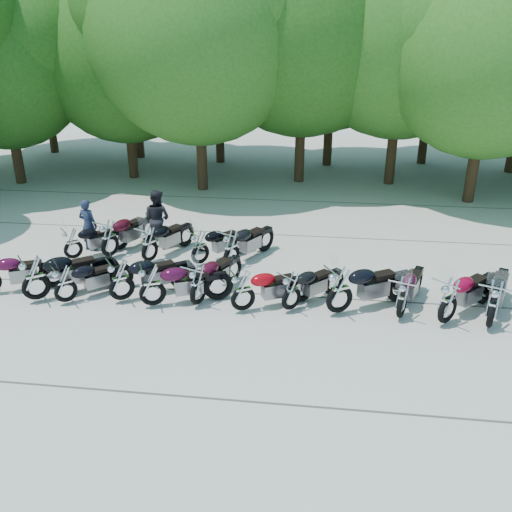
# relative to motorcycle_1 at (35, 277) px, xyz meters

# --- Properties ---
(ground) EXTENTS (90.00, 90.00, 0.00)m
(ground) POSITION_rel_motorcycle_1_xyz_m (5.55, -0.36, -0.71)
(ground) COLOR #A6A296
(ground) RESTS_ON ground
(tree_1) EXTENTS (6.97, 6.97, 8.55)m
(tree_1) POSITION_rel_motorcycle_1_xyz_m (-6.49, 10.87, 4.36)
(tree_1) COLOR #3A2614
(tree_1) RESTS_ON ground
(tree_2) EXTENTS (7.31, 7.31, 8.97)m
(tree_2) POSITION_rel_motorcycle_1_xyz_m (-1.70, 12.48, 4.60)
(tree_2) COLOR #3A2614
(tree_2) RESTS_ON ground
(tree_3) EXTENTS (8.70, 8.70, 10.67)m
(tree_3) POSITION_rel_motorcycle_1_xyz_m (1.98, 10.88, 5.61)
(tree_3) COLOR #3A2614
(tree_3) RESTS_ON ground
(tree_4) EXTENTS (9.13, 9.13, 11.20)m
(tree_4) POSITION_rel_motorcycle_1_xyz_m (6.09, 12.73, 5.93)
(tree_4) COLOR #3A2614
(tree_4) RESTS_ON ground
(tree_5) EXTENTS (9.04, 9.04, 11.10)m
(tree_5) POSITION_rel_motorcycle_1_xyz_m (10.16, 12.84, 5.87)
(tree_5) COLOR #3A2614
(tree_5) RESTS_ON ground
(tree_6) EXTENTS (8.00, 8.00, 9.82)m
(tree_6) POSITION_rel_motorcycle_1_xyz_m (13.10, 10.46, 5.11)
(tree_6) COLOR #3A2614
(tree_6) RESTS_ON ground
(tree_9) EXTENTS (7.59, 7.59, 9.32)m
(tree_9) POSITION_rel_motorcycle_1_xyz_m (-7.98, 17.23, 4.81)
(tree_9) COLOR #3A2614
(tree_9) RESTS_ON ground
(tree_10) EXTENTS (7.78, 7.78, 9.55)m
(tree_10) POSITION_rel_motorcycle_1_xyz_m (-2.74, 16.61, 4.95)
(tree_10) COLOR #3A2614
(tree_10) RESTS_ON ground
(tree_11) EXTENTS (7.56, 7.56, 9.28)m
(tree_11) POSITION_rel_motorcycle_1_xyz_m (1.79, 16.07, 4.79)
(tree_11) COLOR #3A2614
(tree_11) RESTS_ON ground
(tree_12) EXTENTS (7.88, 7.88, 9.67)m
(tree_12) POSITION_rel_motorcycle_1_xyz_m (7.35, 16.11, 5.02)
(tree_12) COLOR #3A2614
(tree_12) RESTS_ON ground
(tree_13) EXTENTS (8.31, 8.31, 10.20)m
(tree_13) POSITION_rel_motorcycle_1_xyz_m (12.24, 17.11, 5.33)
(tree_13) COLOR #3A2614
(tree_13) RESTS_ON ground
(motorcycle_1) EXTENTS (2.42, 2.18, 1.41)m
(motorcycle_1) POSITION_rel_motorcycle_1_xyz_m (0.00, 0.00, 0.00)
(motorcycle_1) COLOR black
(motorcycle_1) RESTS_ON ground
(motorcycle_2) EXTENTS (1.96, 1.88, 1.18)m
(motorcycle_2) POSITION_rel_motorcycle_1_xyz_m (0.79, -0.01, -0.12)
(motorcycle_2) COLOR black
(motorcycle_2) RESTS_ON ground
(motorcycle_3) EXTENTS (2.31, 1.96, 1.32)m
(motorcycle_3) POSITION_rel_motorcycle_1_xyz_m (2.19, 0.26, -0.05)
(motorcycle_3) COLOR black
(motorcycle_3) RESTS_ON ground
(motorcycle_4) EXTENTS (2.43, 1.55, 1.32)m
(motorcycle_4) POSITION_rel_motorcycle_1_xyz_m (3.06, 0.06, -0.05)
(motorcycle_4) COLOR #380723
(motorcycle_4) RESTS_ON ground
(motorcycle_5) EXTENTS (1.52, 2.35, 1.28)m
(motorcycle_5) POSITION_rel_motorcycle_1_xyz_m (4.18, 0.30, -0.07)
(motorcycle_5) COLOR #3A0718
(motorcycle_5) RESTS_ON ground
(motorcycle_6) EXTENTS (2.26, 1.63, 1.25)m
(motorcycle_6) POSITION_rel_motorcycle_1_xyz_m (5.36, 0.10, -0.08)
(motorcycle_6) COLOR #97050D
(motorcycle_6) RESTS_ON ground
(motorcycle_7) EXTENTS (1.92, 1.96, 1.19)m
(motorcycle_7) POSITION_rel_motorcycle_1_xyz_m (6.54, 0.30, -0.11)
(motorcycle_7) COLOR black
(motorcycle_7) RESTS_ON ground
(motorcycle_8) EXTENTS (2.57, 1.95, 1.43)m
(motorcycle_8) POSITION_rel_motorcycle_1_xyz_m (7.72, 0.26, 0.01)
(motorcycle_8) COLOR black
(motorcycle_8) RESTS_ON ground
(motorcycle_9) EXTENTS (1.42, 2.29, 1.24)m
(motorcycle_9) POSITION_rel_motorcycle_1_xyz_m (9.22, 0.25, -0.09)
(motorcycle_9) COLOR #37071D
(motorcycle_9) RESTS_ON ground
(motorcycle_10) EXTENTS (2.19, 2.27, 1.37)m
(motorcycle_10) POSITION_rel_motorcycle_1_xyz_m (10.25, 0.09, -0.02)
(motorcycle_10) COLOR maroon
(motorcycle_10) RESTS_ON ground
(motorcycle_11) EXTENTS (1.59, 2.53, 1.37)m
(motorcycle_11) POSITION_rel_motorcycle_1_xyz_m (11.25, 0.04, -0.02)
(motorcycle_11) COLOR black
(motorcycle_11) RESTS_ON ground
(motorcycle_13) EXTENTS (1.92, 1.82, 1.15)m
(motorcycle_13) POSITION_rel_motorcycle_1_xyz_m (-0.25, 2.71, -0.13)
(motorcycle_13) COLOR black
(motorcycle_13) RESTS_ON ground
(motorcycle_14) EXTENTS (1.66, 2.52, 1.37)m
(motorcycle_14) POSITION_rel_motorcycle_1_xyz_m (0.81, 3.00, -0.02)
(motorcycle_14) COLOR #3A0713
(motorcycle_14) RESTS_ON ground
(motorcycle_15) EXTENTS (1.63, 2.34, 1.28)m
(motorcycle_15) POSITION_rel_motorcycle_1_xyz_m (2.13, 2.79, -0.07)
(motorcycle_15) COLOR black
(motorcycle_15) RESTS_ON ground
(motorcycle_16) EXTENTS (1.96, 2.04, 1.23)m
(motorcycle_16) POSITION_rel_motorcycle_1_xyz_m (3.67, 2.80, -0.09)
(motorcycle_16) COLOR black
(motorcycle_16) RESTS_ON ground
(motorcycle_17) EXTENTS (1.79, 2.41, 1.34)m
(motorcycle_17) POSITION_rel_motorcycle_1_xyz_m (4.63, 2.69, -0.04)
(motorcycle_17) COLOR black
(motorcycle_17) RESTS_ON ground
(rider_0) EXTENTS (0.69, 0.52, 1.68)m
(rider_0) POSITION_rel_motorcycle_1_xyz_m (-0.07, 3.55, 0.13)
(rider_0) COLOR #1E263E
(rider_0) RESTS_ON ground
(rider_1) EXTENTS (1.10, 0.97, 1.88)m
(rider_1) POSITION_rel_motorcycle_1_xyz_m (1.98, 4.17, 0.23)
(rider_1) COLOR black
(rider_1) RESTS_ON ground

